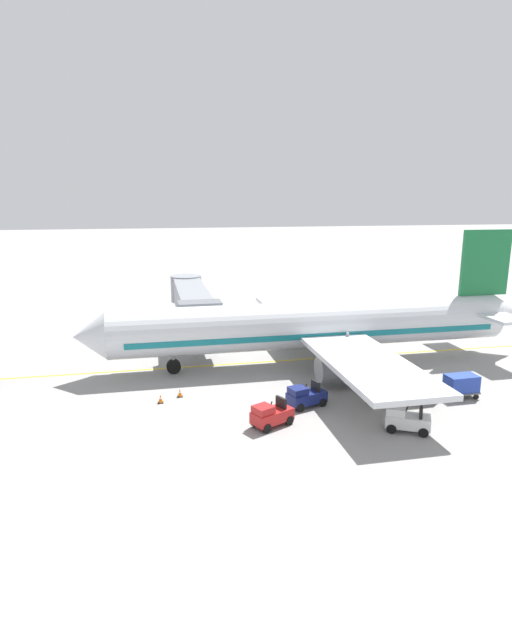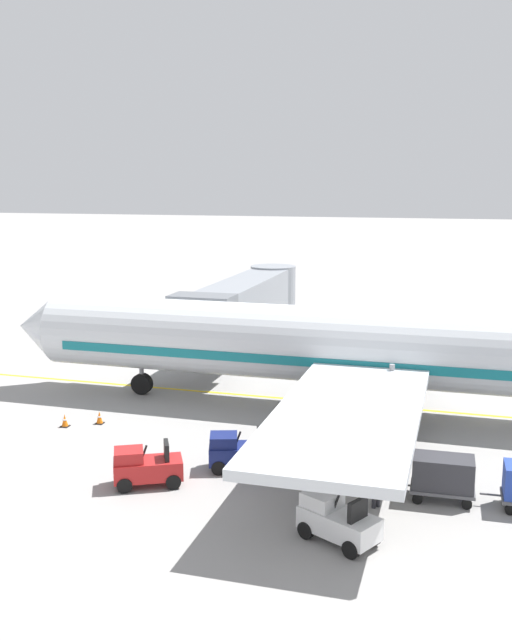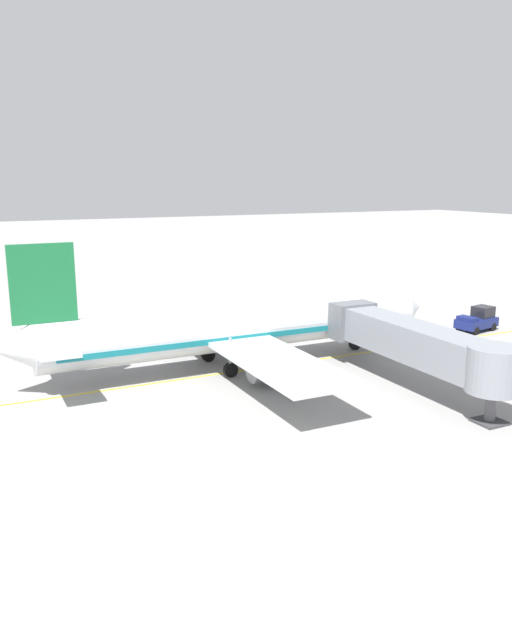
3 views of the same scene
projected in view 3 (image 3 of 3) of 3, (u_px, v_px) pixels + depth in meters
name	position (u px, v px, depth m)	size (l,w,h in m)	color
ground_plane	(252.00, 369.00, 49.87)	(400.00, 400.00, 0.00)	gray
gate_lead_in_line	(252.00, 369.00, 49.87)	(0.24, 80.00, 0.01)	gold
parked_airliner	(238.00, 328.00, 49.99)	(30.01, 37.21, 10.63)	silver
jet_bridge	(415.00, 343.00, 44.46)	(17.79, 3.50, 4.98)	gray
pushback_tractor	(477.00, 320.00, 62.31)	(2.95, 4.72, 2.40)	navy
baggage_tug_lead	(235.00, 331.00, 59.35)	(1.92, 2.75, 1.62)	navy
baggage_tug_trailing	(251.00, 323.00, 62.66)	(2.20, 2.77, 1.62)	#B21E1E
baggage_tug_spare	(173.00, 326.00, 61.41)	(2.23, 2.77, 1.62)	silver
baggage_cart_front	(155.00, 336.00, 56.56)	(1.36, 2.92, 1.58)	#4C4C51
baggage_cart_second_in_train	(122.00, 340.00, 55.25)	(1.36, 2.92, 1.58)	#4C4C51
ground_crew_wing_walker	(192.00, 332.00, 57.92)	(0.66, 0.46, 1.69)	#232328
ground_crew_loader	(173.00, 331.00, 58.58)	(0.62, 0.52, 1.69)	#232328
safety_cone_nose_left	(324.00, 334.00, 59.86)	(0.36, 0.36, 0.59)	black
safety_cone_nose_right	(331.00, 331.00, 61.14)	(0.36, 0.36, 0.59)	black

